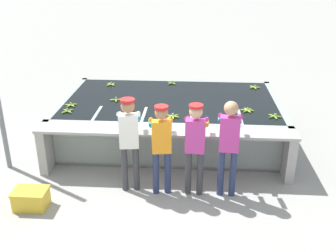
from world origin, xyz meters
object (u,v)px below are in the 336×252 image
banana_bunch_floating_3 (247,110)px  banana_bunch_floating_6 (116,100)px  banana_bunch_floating_7 (172,83)px  crate (31,199)px  worker_3 (229,140)px  banana_bunch_floating_8 (173,116)px  banana_bunch_floating_4 (255,87)px  worker_2 (195,141)px  worker_0 (129,136)px  banana_bunch_floating_5 (71,105)px  knife_0 (236,129)px  banana_bunch_floating_1 (68,111)px  banana_bunch_floating_0 (111,84)px  banana_bunch_floating_2 (275,116)px  worker_1 (161,141)px

banana_bunch_floating_3 → banana_bunch_floating_6: same height
banana_bunch_floating_7 → crate: 4.57m
worker_3 → banana_bunch_floating_8: 1.56m
banana_bunch_floating_4 → banana_bunch_floating_7: size_ratio=1.19×
worker_2 → banana_bunch_floating_8: worker_2 is taller
worker_0 → banana_bunch_floating_5: bearing=132.5°
worker_0 → banana_bunch_floating_7: worker_0 is taller
worker_0 → banana_bunch_floating_5: 2.21m
banana_bunch_floating_5 → crate: banana_bunch_floating_5 is taller
knife_0 → crate: size_ratio=0.59×
worker_3 → knife_0: bearing=74.3°
worker_2 → banana_bunch_floating_5: 3.10m
worker_3 → banana_bunch_floating_1: 3.39m
banana_bunch_floating_0 → banana_bunch_floating_5: 1.59m
worker_0 → banana_bunch_floating_4: bearing=51.5°
banana_bunch_floating_2 → banana_bunch_floating_4: same height
worker_3 → crate: bearing=-168.8°
banana_bunch_floating_2 → banana_bunch_floating_5: (-4.13, 0.35, 0.00)m
banana_bunch_floating_3 → banana_bunch_floating_5: 3.64m
worker_0 → banana_bunch_floating_8: worker_0 is taller
worker_2 → banana_bunch_floating_5: (-2.60, 1.68, -0.05)m
banana_bunch_floating_6 → banana_bunch_floating_7: 1.73m
worker_1 → banana_bunch_floating_2: bearing=32.7°
banana_bunch_floating_0 → banana_bunch_floating_3: (3.10, -1.54, -0.00)m
worker_0 → banana_bunch_floating_6: worker_0 is taller
worker_2 → banana_bunch_floating_3: size_ratio=5.80×
worker_2 → banana_bunch_floating_0: (-2.05, 3.17, -0.05)m
banana_bunch_floating_0 → banana_bunch_floating_3: size_ratio=0.85×
banana_bunch_floating_6 → crate: size_ratio=0.51×
worker_3 → banana_bunch_floating_7: worker_3 is taller
worker_3 → banana_bunch_floating_8: size_ratio=6.04×
worker_1 → worker_3: (1.11, 0.01, 0.06)m
banana_bunch_floating_1 → banana_bunch_floating_4: size_ratio=0.87×
worker_1 → banana_bunch_floating_5: size_ratio=5.80×
worker_0 → banana_bunch_floating_4: 4.01m
knife_0 → crate: 3.70m
banana_bunch_floating_2 → worker_3: bearing=-126.4°
banana_bunch_floating_1 → banana_bunch_floating_8: bearing=-3.5°
worker_2 → banana_bunch_floating_6: size_ratio=5.81×
worker_2 → banana_bunch_floating_0: size_ratio=6.85×
banana_bunch_floating_4 → worker_3: bearing=-104.7°
banana_bunch_floating_2 → worker_2: bearing=-139.0°
banana_bunch_floating_3 → banana_bunch_floating_8: size_ratio=1.00×
banana_bunch_floating_3 → banana_bunch_floating_7: size_ratio=1.22×
worker_3 → worker_0: bearing=178.2°
banana_bunch_floating_4 → crate: size_ratio=0.50×
crate → banana_bunch_floating_4: bearing=43.5°
banana_bunch_floating_5 → crate: size_ratio=0.50×
banana_bunch_floating_6 → banana_bunch_floating_3: bearing=-9.2°
banana_bunch_floating_0 → banana_bunch_floating_8: (1.62, -1.97, -0.00)m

